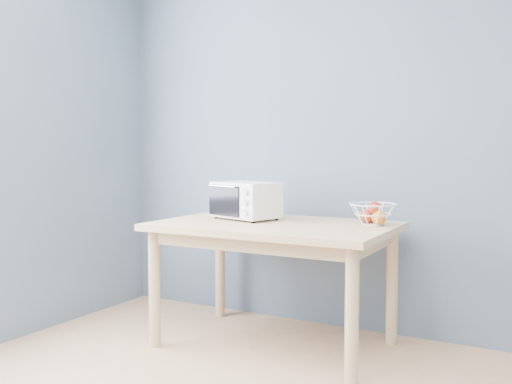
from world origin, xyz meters
The scene contains 4 objects.
room centered at (0.00, 0.00, 1.30)m, with size 4.01×4.51×2.61m.
dining_table centered at (-0.52, 1.70, 0.65)m, with size 1.40×0.90×0.75m.
toaster_oven centered at (-0.78, 1.79, 0.87)m, with size 0.46×0.38×0.24m.
fruit_basket centered at (0.03, 1.89, 0.82)m, with size 0.32×0.32×0.14m.
Camera 1 is at (1.02, -1.34, 1.17)m, focal length 40.00 mm.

